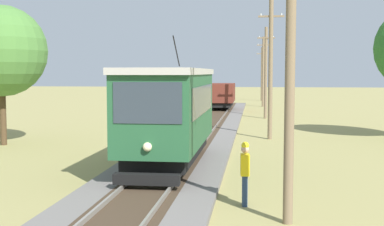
{
  "coord_description": "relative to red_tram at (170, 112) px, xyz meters",
  "views": [
    {
      "loc": [
        3.19,
        1.7,
        3.67
      ],
      "look_at": [
        0.72,
        21.45,
        2.08
      ],
      "focal_mm": 47.35,
      "sensor_mm": 36.0,
      "label": 1
    }
  ],
  "objects": [
    {
      "name": "red_tram",
      "position": [
        0.0,
        0.0,
        0.0
      ],
      "size": [
        2.6,
        8.54,
        4.79
      ],
      "color": "#235633",
      "rests_on": "rail_right"
    },
    {
      "name": "freight_car",
      "position": [
        -0.0,
        28.98,
        -0.64
      ],
      "size": [
        2.4,
        5.2,
        2.31
      ],
      "color": "maroon",
      "rests_on": "rail_right"
    },
    {
      "name": "utility_pole_near_tram",
      "position": [
        4.0,
        -6.57,
        1.75
      ],
      "size": [
        1.4,
        0.41,
        7.7
      ],
      "color": "#7A664C",
      "rests_on": "ground"
    },
    {
      "name": "utility_pole_mid",
      "position": [
        4.0,
        9.22,
        1.71
      ],
      "size": [
        1.4,
        0.37,
        7.62
      ],
      "color": "#7A664C",
      "rests_on": "ground"
    },
    {
      "name": "utility_pole_far",
      "position": [
        4.0,
        22.14,
        1.55
      ],
      "size": [
        1.4,
        0.49,
        7.29
      ],
      "color": "#7A664C",
      "rests_on": "ground"
    },
    {
      "name": "utility_pole_distant",
      "position": [
        4.0,
        36.19,
        1.65
      ],
      "size": [
        1.4,
        0.42,
        7.5
      ],
      "color": "#7A664C",
      "rests_on": "ground"
    },
    {
      "name": "utility_pole_horizon",
      "position": [
        4.0,
        47.57,
        1.36
      ],
      "size": [
        1.4,
        0.29,
        6.91
      ],
      "color": "#7A664C",
      "rests_on": "ground"
    },
    {
      "name": "gravel_pile",
      "position": [
        -3.72,
        33.63,
        -1.51
      ],
      "size": [
        2.53,
        2.53,
        1.36
      ],
      "primitive_type": "cone",
      "color": "#9E998E",
      "rests_on": "ground"
    },
    {
      "name": "track_worker",
      "position": [
        2.93,
        -4.98,
        -1.21
      ],
      "size": [
        0.26,
        0.39,
        1.78
      ],
      "rotation": [
        0.0,
        0.0,
        -3.08
      ],
      "color": "navy",
      "rests_on": "ground"
    },
    {
      "name": "tree_left_near",
      "position": [
        -9.47,
        5.33,
        2.55
      ],
      "size": [
        4.58,
        4.58,
        7.04
      ],
      "color": "#4C3823",
      "rests_on": "ground"
    }
  ]
}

